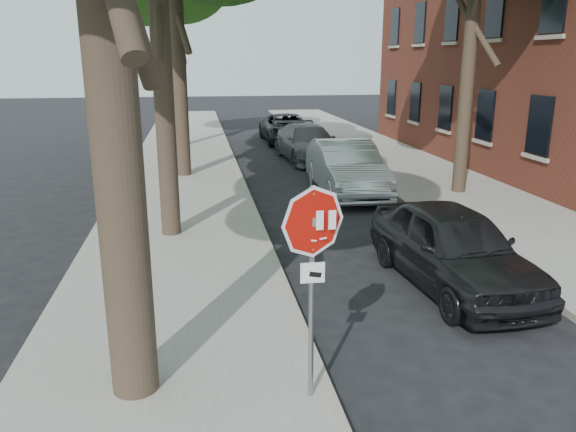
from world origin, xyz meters
name	(u,v)px	position (x,y,z in m)	size (l,w,h in m)	color
ground	(366,398)	(0.00, 0.00, 0.00)	(120.00, 120.00, 0.00)	black
sidewalk_left	(181,189)	(-2.50, 12.00, 0.06)	(4.00, 55.00, 0.12)	gray
sidewalk_right	(432,180)	(6.00, 12.00, 0.06)	(4.00, 55.00, 0.12)	gray
curb_left	(244,186)	(-0.45, 12.00, 0.07)	(0.12, 55.00, 0.13)	#9E9384
curb_right	(374,182)	(3.95, 12.00, 0.07)	(0.12, 55.00, 0.13)	#9E9384
stop_sign	(313,253)	(-0.70, -0.03, 1.95)	(0.76, 0.34, 2.61)	gray
car_a	(453,247)	(2.60, 3.23, 0.75)	(1.78, 4.42, 1.51)	black
car_b	(346,168)	(2.60, 10.72, 0.81)	(1.72, 4.93, 1.62)	#B1B6BA
car_c	(308,143)	(2.60, 16.78, 0.73)	(2.05, 5.03, 1.46)	#4F4F54
car_d	(287,128)	(2.60, 22.13, 0.70)	(2.33, 5.06, 1.41)	black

